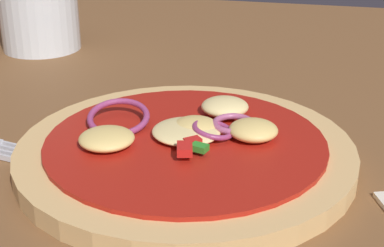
{
  "coord_description": "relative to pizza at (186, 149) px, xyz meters",
  "views": [
    {
      "loc": [
        0.1,
        -0.34,
        0.22
      ],
      "look_at": [
        0.02,
        0.02,
        0.06
      ],
      "focal_mm": 54.75,
      "sensor_mm": 36.0,
      "label": 1
    }
  ],
  "objects": [
    {
      "name": "dining_table",
      "position": [
        -0.02,
        -0.0,
        -0.03
      ],
      "size": [
        1.41,
        1.04,
        0.04
      ],
      "color": "brown",
      "rests_on": "ground"
    },
    {
      "name": "pizza",
      "position": [
        0.0,
        0.0,
        0.0
      ],
      "size": [
        0.23,
        0.23,
        0.03
      ],
      "color": "tan",
      "rests_on": "dining_table"
    }
  ]
}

